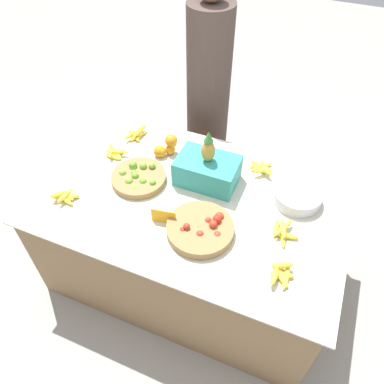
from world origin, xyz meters
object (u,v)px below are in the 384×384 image
(produce_crate, at_px, (207,169))
(vendor_person, at_px, (208,102))
(lime_bowl, at_px, (138,177))
(price_sign, at_px, (163,217))
(tomato_basket, at_px, (201,229))
(metal_bowl, at_px, (297,196))

(produce_crate, bearing_deg, vendor_person, 110.58)
(lime_bowl, relative_size, price_sign, 2.45)
(produce_crate, bearing_deg, tomato_basket, -73.83)
(metal_bowl, bearing_deg, vendor_person, 138.96)
(tomato_basket, height_order, vendor_person, vendor_person)
(metal_bowl, distance_m, vendor_person, 1.14)
(metal_bowl, xyz_separation_m, price_sign, (-0.67, -0.46, 0.01))
(lime_bowl, distance_m, produce_crate, 0.44)
(tomato_basket, relative_size, metal_bowl, 1.31)
(metal_bowl, distance_m, produce_crate, 0.56)
(price_sign, bearing_deg, metal_bowl, 25.36)
(tomato_basket, relative_size, price_sign, 2.67)
(price_sign, bearing_deg, produce_crate, 66.12)
(lime_bowl, distance_m, vendor_person, 0.97)
(lime_bowl, height_order, vendor_person, vendor_person)
(lime_bowl, relative_size, tomato_basket, 0.92)
(price_sign, height_order, produce_crate, produce_crate)
(tomato_basket, height_order, price_sign, price_sign)
(tomato_basket, xyz_separation_m, vendor_person, (-0.41, 1.19, -0.00))
(lime_bowl, bearing_deg, produce_crate, 22.35)
(metal_bowl, height_order, price_sign, price_sign)
(metal_bowl, bearing_deg, lime_bowl, -167.38)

